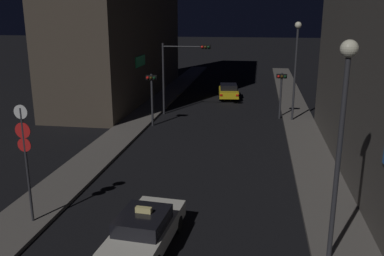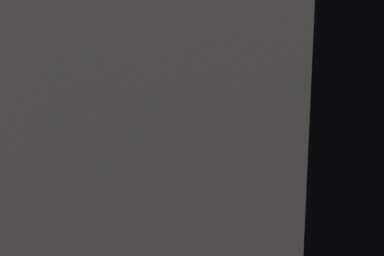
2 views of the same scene
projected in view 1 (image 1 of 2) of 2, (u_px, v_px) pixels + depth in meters
The scene contains 10 objects.
sidewalk_left at pixel (144, 115), 33.58m from camera, with size 2.35×63.79×0.17m, color #5B5651.
sidewalk_right at pixel (299, 121), 31.70m from camera, with size 2.35×63.79×0.17m, color #5B5651.
taxi at pixel (145, 230), 14.49m from camera, with size 2.14×4.57×1.62m.
far_car at pixel (228, 91), 40.66m from camera, with size 2.28×4.62×1.42m.
traffic_light_overhead at pixel (180, 64), 33.11m from camera, with size 3.91×0.42×5.78m.
traffic_light_left_kerb at pixel (152, 89), 30.09m from camera, with size 0.80×0.42×3.84m.
traffic_light_right_kerb at pixel (281, 86), 32.20m from camera, with size 0.80×0.42×3.63m.
sign_pole_left at pixel (25, 152), 15.55m from camera, with size 0.60×0.10×4.66m.
street_lamp_near_block at pixel (343, 112), 12.50m from camera, with size 0.53×0.53×7.15m.
street_lamp_far_block at pixel (296, 56), 30.58m from camera, with size 0.49×0.49×7.32m.
Camera 1 is at (2.93, -1.71, 8.02)m, focal length 38.79 mm.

